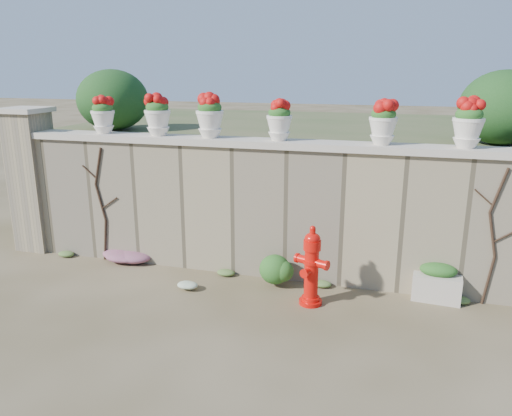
% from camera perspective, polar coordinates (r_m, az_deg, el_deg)
% --- Properties ---
extents(ground, '(80.00, 80.00, 0.00)m').
position_cam_1_polar(ground, '(6.43, -3.74, -13.33)').
color(ground, '#483D24').
rests_on(ground, ground).
extents(stone_wall, '(8.00, 0.40, 2.00)m').
position_cam_1_polar(stone_wall, '(7.64, 0.70, -0.39)').
color(stone_wall, gray).
rests_on(stone_wall, ground).
extents(wall_cap, '(8.10, 0.52, 0.10)m').
position_cam_1_polar(wall_cap, '(7.42, 0.73, 7.43)').
color(wall_cap, beige).
rests_on(wall_cap, stone_wall).
extents(gate_pillar, '(0.72, 0.72, 2.48)m').
position_cam_1_polar(gate_pillar, '(9.53, -24.14, 3.06)').
color(gate_pillar, gray).
rests_on(gate_pillar, ground).
extents(raised_fill, '(9.00, 6.00, 2.00)m').
position_cam_1_polar(raised_fill, '(10.67, 5.32, 4.20)').
color(raised_fill, '#384C23').
rests_on(raised_fill, ground).
extents(back_shrub_left, '(1.30, 1.30, 1.10)m').
position_cam_1_polar(back_shrub_left, '(9.77, -16.06, 11.78)').
color(back_shrub_left, '#143814').
rests_on(back_shrub_left, raised_fill).
extents(back_shrub_right, '(1.30, 1.30, 1.10)m').
position_cam_1_polar(back_shrub_right, '(8.42, 26.48, 10.23)').
color(back_shrub_right, '#143814').
rests_on(back_shrub_right, raised_fill).
extents(vine_left, '(0.60, 0.04, 1.91)m').
position_cam_1_polar(vine_left, '(8.54, -17.26, 0.56)').
color(vine_left, black).
rests_on(vine_left, ground).
extents(vine_right, '(0.60, 0.04, 1.91)m').
position_cam_1_polar(vine_right, '(7.29, 25.48, -2.85)').
color(vine_right, black).
rests_on(vine_right, ground).
extents(fire_hydrant, '(0.48, 0.34, 1.11)m').
position_cam_1_polar(fire_hydrant, '(6.78, 6.36, -6.57)').
color(fire_hydrant, red).
rests_on(fire_hydrant, ground).
extents(planter_box, '(0.67, 0.42, 0.53)m').
position_cam_1_polar(planter_box, '(7.43, 19.99, -8.02)').
color(planter_box, beige).
rests_on(planter_box, ground).
extents(green_shrub, '(0.64, 0.58, 0.61)m').
position_cam_1_polar(green_shrub, '(7.32, 2.57, -6.92)').
color(green_shrub, '#1E5119').
rests_on(green_shrub, ground).
extents(magenta_clump, '(0.89, 0.59, 0.24)m').
position_cam_1_polar(magenta_clump, '(8.59, -14.87, -5.28)').
color(magenta_clump, '#BA258B').
rests_on(magenta_clump, ground).
extents(white_flowers, '(0.47, 0.38, 0.17)m').
position_cam_1_polar(white_flowers, '(7.36, -7.61, -8.78)').
color(white_flowers, white).
rests_on(white_flowers, ground).
extents(urn_pot_0, '(0.37, 0.37, 0.58)m').
position_cam_1_polar(urn_pot_0, '(8.48, -17.10, 10.10)').
color(urn_pot_0, silver).
rests_on(urn_pot_0, wall_cap).
extents(urn_pot_1, '(0.40, 0.40, 0.63)m').
position_cam_1_polar(urn_pot_1, '(7.99, -11.18, 10.36)').
color(urn_pot_1, silver).
rests_on(urn_pot_1, wall_cap).
extents(urn_pot_2, '(0.42, 0.42, 0.65)m').
position_cam_1_polar(urn_pot_2, '(7.63, -5.30, 10.42)').
color(urn_pot_2, silver).
rests_on(urn_pot_2, wall_cap).
extents(urn_pot_3, '(0.37, 0.37, 0.58)m').
position_cam_1_polar(urn_pot_3, '(7.31, 2.68, 9.95)').
color(urn_pot_3, silver).
rests_on(urn_pot_3, wall_cap).
extents(urn_pot_4, '(0.38, 0.38, 0.60)m').
position_cam_1_polar(urn_pot_4, '(7.12, 14.32, 9.42)').
color(urn_pot_4, silver).
rests_on(urn_pot_4, wall_cap).
extents(urn_pot_5, '(0.40, 0.40, 0.63)m').
position_cam_1_polar(urn_pot_5, '(7.16, 23.09, 8.81)').
color(urn_pot_5, silver).
rests_on(urn_pot_5, wall_cap).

